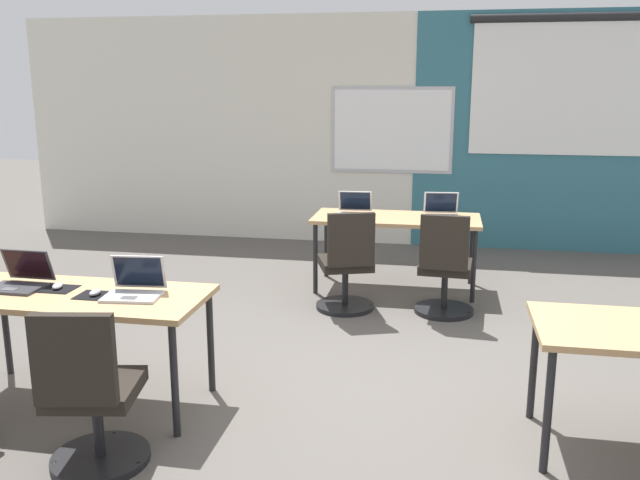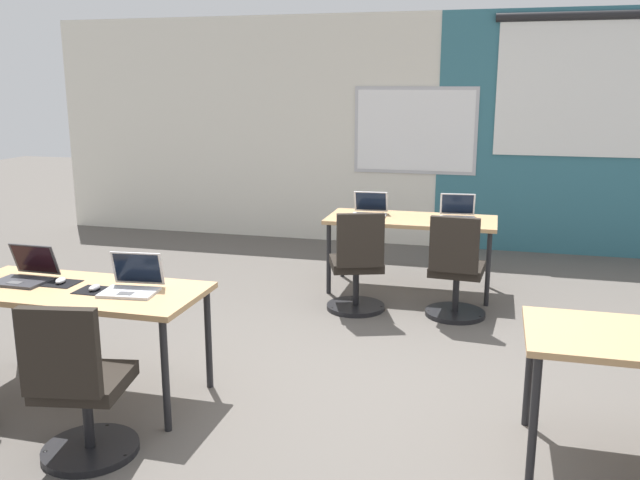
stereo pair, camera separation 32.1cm
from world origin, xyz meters
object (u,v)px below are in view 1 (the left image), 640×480
laptop_far_left (354,210)px  laptop_far_right (442,212)px  chair_near_left_inner (91,403)px  mouse_near_left_end (57,286)px  chair_far_left (347,270)px  laptop_near_left_end (20,280)px  desk_far_center (396,223)px  chair_far_right (445,273)px  laptop_near_left_inner (134,288)px  mouse_near_left_inner (95,292)px  desk_near_left (78,303)px

laptop_far_left → laptop_far_right: bearing=0.6°
chair_near_left_inner → mouse_near_left_end: chair_near_left_inner is taller
chair_far_left → mouse_near_left_end: chair_far_left is taller
laptop_near_left_end → mouse_near_left_end: bearing=2.2°
chair_far_left → laptop_far_right: bearing=-152.8°
desk_far_center → mouse_near_left_end: 3.34m
chair_far_right → laptop_far_right: bearing=-82.2°
desk_far_center → laptop_near_left_end: bearing=-128.3°
chair_far_right → laptop_near_left_end: bearing=41.9°
laptop_near_left_inner → chair_far_left: bearing=57.6°
laptop_far_left → laptop_near_left_end: (-1.76, -2.78, 0.00)m
laptop_far_right → mouse_near_left_inner: bearing=-130.7°
desk_far_center → chair_far_left: (-0.37, -0.76, -0.28)m
laptop_far_right → mouse_near_left_inner: size_ratio=3.50×
chair_far_right → laptop_near_left_inner: (-1.86, -2.07, 0.39)m
mouse_near_left_inner → desk_far_center: bearing=60.2°
desk_near_left → chair_far_left: chair_far_left is taller
chair_near_left_inner → mouse_near_left_end: 1.05m
mouse_near_left_end → chair_near_left_inner: bearing=-50.8°
desk_near_left → laptop_near_left_end: laptop_near_left_end is taller
laptop_far_right → laptop_near_left_inner: laptop_near_left_inner is taller
desk_near_left → chair_near_left_inner: bearing=-57.0°
chair_far_right → mouse_near_left_end: size_ratio=8.30×
laptop_near_left_inner → mouse_near_left_end: laptop_near_left_inner is taller
laptop_far_right → mouse_near_left_end: (-2.34, -2.82, -0.03)m
chair_far_left → chair_near_left_inner: bearing=52.2°
desk_far_center → laptop_far_left: laptop_far_left is taller
desk_near_left → laptop_near_left_inner: 0.39m
desk_near_left → mouse_near_left_end: 0.19m
mouse_near_left_inner → laptop_far_right: bearing=54.9°
desk_far_center → chair_far_right: bearing=-56.1°
laptop_far_right → laptop_near_left_inner: bearing=-127.9°
mouse_near_left_inner → chair_far_left: 2.44m
mouse_near_left_inner → chair_far_left: chair_far_left is taller
laptop_far_left → mouse_near_left_end: (-1.50, -2.77, -0.03)m
chair_near_left_inner → chair_far_left: 2.90m
laptop_far_right → chair_near_left_inner: (-1.72, -3.59, -0.39)m
laptop_far_right → laptop_near_left_end: bearing=-138.2°
laptop_far_right → chair_far_right: size_ratio=0.39×
laptop_far_right → laptop_far_left: size_ratio=1.03×
laptop_near_left_inner → mouse_near_left_inner: 0.24m
mouse_near_left_inner → laptop_near_left_end: (-0.55, 0.08, 0.03)m
laptop_far_right → laptop_near_left_inner: size_ratio=1.00×
chair_far_right → mouse_near_left_inner: 2.99m
chair_far_left → laptop_near_left_end: bearing=28.7°
chair_far_right → laptop_near_left_end: 3.36m
desk_far_center → chair_far_left: bearing=-116.1°
chair_far_right → chair_near_left_inner: same height
laptop_near_left_inner → chair_near_left_inner: size_ratio=0.39×
laptop_far_left → chair_far_left: (0.04, -0.79, -0.39)m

